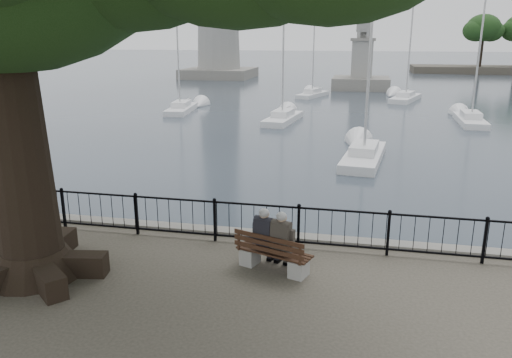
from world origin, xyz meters
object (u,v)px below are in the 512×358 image
(lion_monument, at_px, (362,68))
(person_right, at_px, (284,243))
(bench, at_px, (273,257))
(person_left, at_px, (267,239))

(lion_monument, bearing_deg, person_right, -91.34)
(bench, bearing_deg, lion_monument, 88.39)
(bench, xyz_separation_m, person_right, (0.23, 0.02, 0.32))
(bench, relative_size, person_left, 1.25)
(person_right, bearing_deg, lion_monument, 88.66)
(bench, xyz_separation_m, person_left, (-0.16, 0.15, 0.32))
(person_left, xyz_separation_m, person_right, (0.38, -0.13, 0.00))
(bench, relative_size, person_right, 1.25)
(bench, bearing_deg, person_right, 5.07)
(person_right, relative_size, lion_monument, 0.15)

